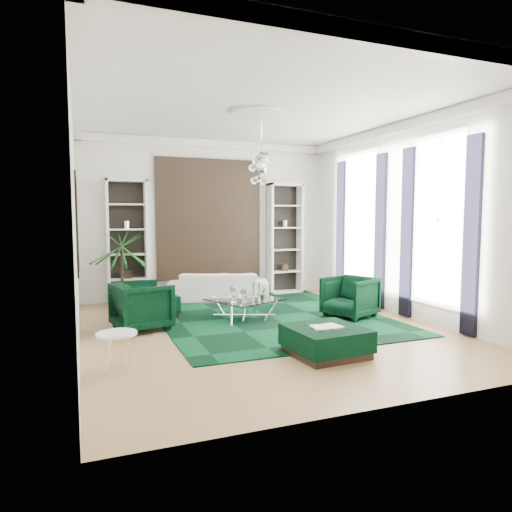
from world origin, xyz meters
name	(u,v)px	position (x,y,z in m)	size (l,w,h in m)	color
floor	(263,330)	(0.00, 0.00, -0.01)	(6.00, 7.00, 0.02)	tan
ceiling	(263,107)	(0.00, 0.00, 3.81)	(6.00, 7.00, 0.02)	white
wall_back	(209,219)	(0.00, 3.51, 1.90)	(6.00, 0.02, 3.80)	silver
wall_front	(395,224)	(0.00, -3.51, 1.90)	(6.00, 0.02, 3.80)	silver
wall_left	(75,221)	(-3.01, 0.00, 1.90)	(0.02, 7.00, 3.80)	silver
wall_right	(406,220)	(3.01, 0.00, 1.90)	(0.02, 7.00, 3.80)	silver
crown_molding	(263,113)	(0.00, 0.00, 3.70)	(6.00, 7.00, 0.18)	white
ceiling_medallion	(257,113)	(0.00, 0.30, 3.77)	(0.90, 0.90, 0.05)	white
tapestry	(209,219)	(0.00, 3.46, 1.90)	(2.50, 0.06, 2.80)	black
shelving_left	(127,242)	(-1.95, 3.31, 1.40)	(0.90, 0.38, 2.80)	white
shelving_right	(285,239)	(1.95, 3.31, 1.40)	(0.90, 0.38, 2.80)	white
painting	(78,224)	(-2.97, 0.60, 1.85)	(0.04, 1.30, 1.60)	black
window_near	(439,220)	(2.99, -0.90, 1.90)	(0.03, 1.10, 2.90)	white
curtain_near_a	(472,236)	(2.96, -1.68, 1.65)	(0.07, 0.30, 3.25)	black
curtain_near_b	(407,233)	(2.96, -0.12, 1.65)	(0.07, 0.30, 3.25)	black
window_far	(361,220)	(2.99, 1.50, 1.90)	(0.03, 1.10, 2.90)	white
curtain_far_a	(380,232)	(2.96, 0.72, 1.65)	(0.07, 0.30, 3.25)	black
curtain_far_b	(341,230)	(2.96, 2.28, 1.65)	(0.07, 0.30, 3.25)	black
rug	(268,316)	(0.48, 0.92, 0.01)	(4.20, 5.00, 0.02)	black
sofa	(219,286)	(0.07, 2.94, 0.33)	(2.29, 0.90, 0.67)	white
armchair_left	(142,306)	(-1.97, 0.74, 0.42)	(0.89, 0.92, 0.84)	black
armchair_right	(350,297)	(1.94, 0.26, 0.40)	(0.86, 0.88, 0.80)	black
coffee_table	(244,309)	(-0.03, 0.88, 0.20)	(1.15, 1.15, 0.40)	white
ottoman_side	(149,306)	(-1.72, 1.75, 0.21)	(0.96, 0.96, 0.43)	black
ottoman_front	(326,341)	(0.27, -1.71, 0.20)	(1.01, 1.01, 0.40)	black
book	(326,326)	(0.27, -1.71, 0.42)	(0.44, 0.29, 0.03)	white
side_table	(117,353)	(-2.55, -1.34, 0.25)	(0.51, 0.51, 0.49)	white
palm	(122,258)	(-2.11, 2.87, 1.08)	(1.35, 1.35, 2.16)	#19591E
chandelier	(262,168)	(0.19, 0.54, 2.85)	(0.82, 0.82, 0.74)	white
table_plant	(263,294)	(0.26, 0.64, 0.51)	(0.12, 0.10, 0.22)	#19591E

